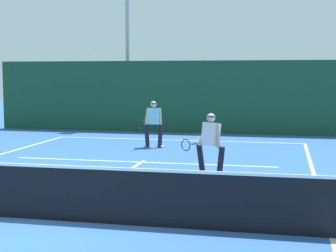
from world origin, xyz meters
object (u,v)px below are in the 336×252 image
Objects in this scene: player_near at (210,142)px; light_pole at (127,24)px; tennis_ball at (52,169)px; player_far at (153,122)px.

player_near is 0.20× the size of light_pole.
player_near reaches higher than tennis_ball.
player_near is 4.29m from tennis_ball.
player_far is 5.01m from tennis_ball.
tennis_ball is 0.01× the size of light_pole.
player_near is at bearing -1.50° from tennis_ball.
tennis_ball is at bearing 69.84° from player_far.
player_far is 0.21× the size of light_pole.
light_pole is (-5.25, 10.55, 3.90)m from player_near.
light_pole reaches higher than player_far.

